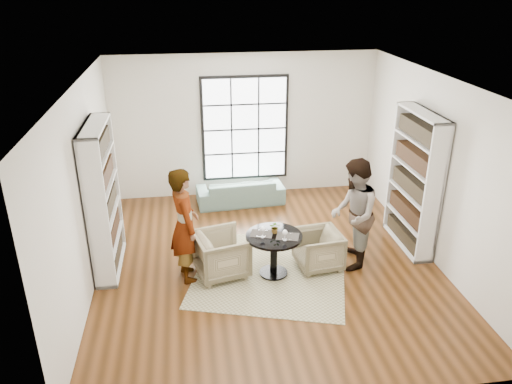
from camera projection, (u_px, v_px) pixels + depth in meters
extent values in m
plane|color=brown|center=(268.00, 263.00, 8.31)|extent=(6.00, 6.00, 0.00)
plane|color=silver|center=(245.00, 126.00, 10.42)|extent=(5.50, 0.00, 5.50)
plane|color=silver|center=(85.00, 190.00, 7.34)|extent=(0.00, 6.00, 6.00)
plane|color=silver|center=(436.00, 170.00, 8.07)|extent=(0.00, 6.00, 6.00)
plane|color=silver|center=(319.00, 292.00, 4.99)|extent=(5.50, 0.00, 5.50)
plane|color=white|center=(270.00, 82.00, 7.10)|extent=(6.00, 6.00, 0.00)
cube|color=black|center=(245.00, 129.00, 10.43)|extent=(1.82, 0.06, 2.22)
cube|color=white|center=(245.00, 129.00, 10.39)|extent=(1.70, 0.02, 2.10)
cube|color=tan|center=(270.00, 272.00, 8.05)|extent=(2.93, 2.93, 0.01)
cylinder|color=black|center=(273.00, 273.00, 7.99)|extent=(0.45, 0.45, 0.04)
cylinder|color=black|center=(274.00, 255.00, 7.86)|extent=(0.11, 0.11, 0.63)
cylinder|color=black|center=(274.00, 236.00, 7.73)|extent=(0.88, 0.88, 0.04)
imported|color=slate|center=(240.00, 191.00, 10.40)|extent=(1.84, 0.83, 0.52)
imported|color=tan|center=(222.00, 254.00, 7.87)|extent=(0.95, 0.93, 0.72)
imported|color=tan|center=(318.00, 250.00, 8.08)|extent=(0.78, 0.76, 0.64)
imported|color=gray|center=(184.00, 225.00, 7.57)|extent=(0.57, 0.75, 1.84)
imported|color=gray|center=(354.00, 214.00, 7.91)|extent=(0.92, 1.05, 1.83)
cube|color=#292523|center=(262.00, 234.00, 7.75)|extent=(0.40, 0.35, 0.01)
cube|color=#292523|center=(288.00, 236.00, 7.67)|extent=(0.40, 0.35, 0.01)
cylinder|color=silver|center=(263.00, 237.00, 7.65)|extent=(0.06, 0.06, 0.01)
cylinder|color=silver|center=(263.00, 234.00, 7.63)|extent=(0.01, 0.01, 0.10)
sphere|color=#690B0C|center=(263.00, 230.00, 7.60)|extent=(0.08, 0.08, 0.08)
ellipsoid|color=white|center=(263.00, 230.00, 7.60)|extent=(0.08, 0.08, 0.09)
cylinder|color=silver|center=(285.00, 240.00, 7.57)|extent=(0.06, 0.06, 0.01)
cylinder|color=silver|center=(285.00, 237.00, 7.55)|extent=(0.01, 0.01, 0.10)
sphere|color=#690B0C|center=(285.00, 232.00, 7.52)|extent=(0.08, 0.08, 0.08)
ellipsoid|color=white|center=(285.00, 232.00, 7.52)|extent=(0.08, 0.08, 0.09)
imported|color=gray|center=(275.00, 227.00, 7.75)|extent=(0.21, 0.19, 0.19)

